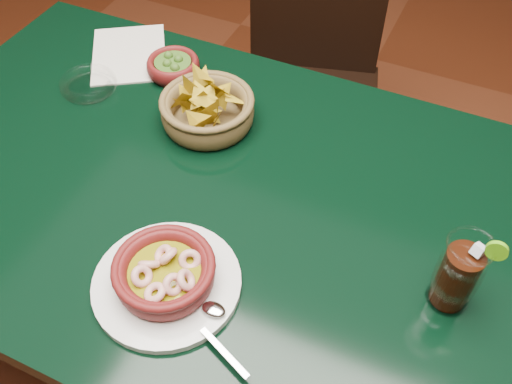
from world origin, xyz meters
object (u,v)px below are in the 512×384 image
at_px(shrimp_plate, 165,275).
at_px(cola_drink, 458,274).
at_px(dining_table, 195,216).
at_px(dining_chair, 309,80).
at_px(chip_basket, 207,110).

height_order(shrimp_plate, cola_drink, cola_drink).
relative_size(shrimp_plate, cola_drink, 1.87).
distance_m(dining_table, shrimp_plate, 0.25).
xyz_separation_m(dining_table, dining_chair, (-0.02, 0.70, -0.17)).
bearing_deg(dining_chair, dining_table, -88.25).
xyz_separation_m(dining_table, shrimp_plate, (0.07, -0.20, 0.13)).
distance_m(dining_table, dining_chair, 0.72).
height_order(dining_table, chip_basket, chip_basket).
distance_m(dining_chair, shrimp_plate, 0.96).
relative_size(dining_chair, chip_basket, 4.03).
relative_size(dining_table, cola_drink, 7.57).
xyz_separation_m(dining_chair, chip_basket, (-0.02, -0.55, 0.31)).
bearing_deg(shrimp_plate, chip_basket, 108.31).
height_order(dining_table, shrimp_plate, shrimp_plate).
relative_size(dining_chair, cola_drink, 5.48).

